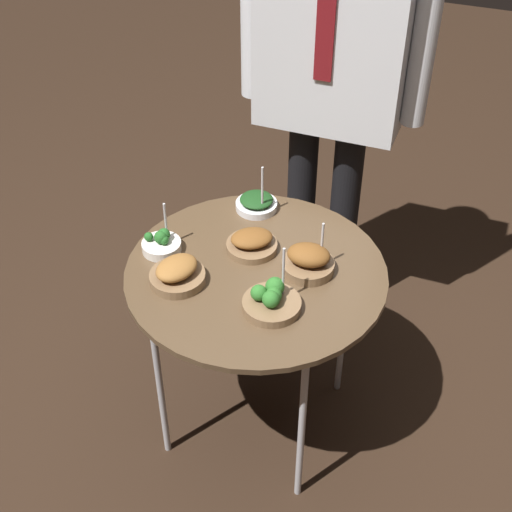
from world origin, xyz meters
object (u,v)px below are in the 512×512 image
(bowl_roast_back_left, at_px, (252,242))
(waiter_figure, at_px, (333,55))
(bowl_broccoli_near_rim, at_px, (161,243))
(bowl_broccoli_mid_left, at_px, (271,300))
(serving_cart, at_px, (256,281))
(bowl_spinach_front_right, at_px, (257,203))
(bowl_roast_far_rim, at_px, (177,273))
(bowl_roast_front_left, at_px, (308,261))

(bowl_roast_back_left, xyz_separation_m, waiter_figure, (0.06, 0.52, 0.35))
(bowl_broccoli_near_rim, bearing_deg, bowl_roast_back_left, 21.53)
(bowl_roast_back_left, xyz_separation_m, bowl_broccoli_near_rim, (-0.24, -0.09, -0.00))
(bowl_broccoli_near_rim, bearing_deg, waiter_figure, 63.79)
(bowl_broccoli_mid_left, distance_m, bowl_broccoli_near_rim, 0.38)
(serving_cart, relative_size, bowl_spinach_front_right, 4.31)
(serving_cart, relative_size, bowl_roast_far_rim, 4.78)
(bowl_roast_back_left, distance_m, bowl_roast_front_left, 0.18)
(bowl_roast_front_left, height_order, waiter_figure, waiter_figure)
(bowl_roast_far_rim, height_order, bowl_broccoli_near_rim, bowl_broccoli_near_rim)
(bowl_roast_back_left, height_order, bowl_broccoli_near_rim, bowl_broccoli_near_rim)
(serving_cart, bearing_deg, bowl_roast_front_left, 20.85)
(serving_cart, xyz_separation_m, bowl_broccoli_mid_left, (0.09, -0.12, 0.07))
(bowl_broccoli_mid_left, distance_m, bowl_roast_far_rim, 0.27)
(bowl_roast_back_left, distance_m, bowl_broccoli_near_rim, 0.25)
(bowl_roast_far_rim, bearing_deg, bowl_spinach_front_right, 78.44)
(serving_cart, xyz_separation_m, bowl_roast_far_rim, (-0.18, -0.12, 0.07))
(bowl_roast_far_rim, distance_m, bowl_broccoli_near_rim, 0.15)
(serving_cart, bearing_deg, waiter_figure, 88.05)
(serving_cart, distance_m, bowl_roast_far_rim, 0.23)
(serving_cart, height_order, waiter_figure, waiter_figure)
(bowl_broccoli_near_rim, bearing_deg, bowl_broccoli_mid_left, -16.74)
(serving_cart, xyz_separation_m, bowl_broccoli_near_rim, (-0.28, -0.01, 0.06))
(bowl_roast_back_left, bearing_deg, bowl_broccoli_mid_left, -57.01)
(serving_cart, xyz_separation_m, bowl_roast_front_left, (0.13, 0.05, 0.07))
(bowl_spinach_front_right, relative_size, bowl_roast_front_left, 1.14)
(bowl_roast_back_left, distance_m, bowl_roast_far_rim, 0.24)
(bowl_broccoli_mid_left, height_order, bowl_roast_front_left, bowl_broccoli_mid_left)
(bowl_broccoli_near_rim, bearing_deg, serving_cart, 2.61)
(bowl_spinach_front_right, bearing_deg, serving_cart, -69.41)
(bowl_broccoli_mid_left, xyz_separation_m, bowl_roast_back_left, (-0.13, 0.20, -0.00))
(bowl_broccoli_mid_left, height_order, bowl_roast_far_rim, bowl_broccoli_mid_left)
(bowl_roast_far_rim, relative_size, waiter_figure, 0.09)
(bowl_roast_front_left, distance_m, waiter_figure, 0.65)
(bowl_roast_back_left, bearing_deg, bowl_broccoli_near_rim, -158.47)
(bowl_roast_back_left, xyz_separation_m, bowl_spinach_front_right, (-0.06, 0.19, -0.00))
(bowl_broccoli_near_rim, bearing_deg, bowl_roast_front_left, 8.72)
(serving_cart, height_order, bowl_spinach_front_right, bowl_spinach_front_right)
(bowl_roast_back_left, relative_size, bowl_roast_far_rim, 0.99)
(serving_cart, bearing_deg, bowl_roast_back_left, 118.40)
(bowl_spinach_front_right, bearing_deg, bowl_roast_back_left, -73.04)
(bowl_broccoli_mid_left, height_order, waiter_figure, waiter_figure)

